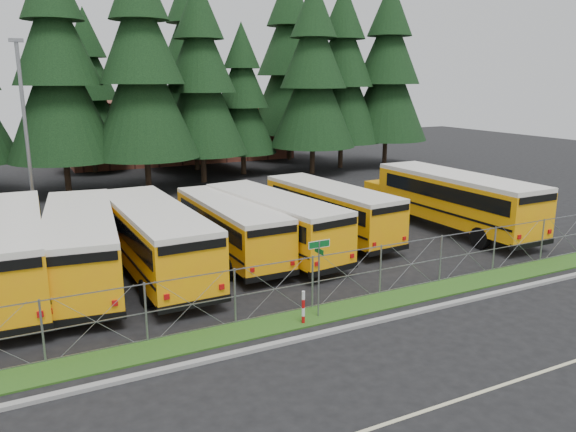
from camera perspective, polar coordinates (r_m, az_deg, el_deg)
The scene contains 26 objects.
ground at distance 22.04m, azimuth 3.47°, elevation -7.95°, with size 120.00×120.00×0.00m, color black.
curb at distance 19.62m, azimuth 8.13°, elevation -10.71°, with size 50.00×0.25×0.12m, color gray.
grass_verge at distance 20.69m, azimuth 5.88°, elevation -9.40°, with size 50.00×1.40×0.06m, color #1B4814.
road_lane_line at distance 16.36m, azimuth 18.41°, elevation -16.82°, with size 50.00×0.12×0.01m, color beige.
chainlink_fence at distance 20.89m, azimuth 4.90°, elevation -6.29°, with size 44.00×0.10×2.00m, color gray, non-canonical shape.
brick_building at distance 60.14m, azimuth -11.10°, elevation 8.57°, with size 22.00×10.00×6.00m, color brown.
bus_1 at distance 24.28m, azimuth -26.69°, elevation -3.47°, with size 2.82×11.96×3.14m, color #FBA707, non-canonical shape.
bus_2 at distance 24.23m, azimuth -20.27°, elevation -3.00°, with size 2.73×11.55×3.03m, color #FBA707, non-canonical shape.
bus_3 at distance 24.38m, azimuth -13.57°, elevation -2.42°, with size 2.72×11.52×3.02m, color #FBA707, non-canonical shape.
bus_4 at distance 26.32m, azimuth -6.13°, elevation -1.27°, with size 2.44×10.34×2.71m, color #FBA707, non-canonical shape.
bus_5 at distance 26.77m, azimuth -1.91°, elevation -0.81°, with size 2.55×10.79×2.83m, color #FBA707, non-canonical shape.
bus_6 at distance 29.51m, azimuth 3.93°, elevation 0.48°, with size 2.50×10.59×2.78m, color #FBA707, non-canonical shape.
bus_east at distance 32.15m, azimuth 16.16°, elevation 1.42°, with size 2.85×12.06×3.16m, color #FBA707, non-canonical shape.
street_sign at distance 19.29m, azimuth 3.16°, elevation -4.72°, with size 0.84×0.55×2.81m.
striped_bollard at distance 19.25m, azimuth 1.57°, elevation -9.31°, with size 0.11×0.11×1.20m, color #B20C0C.
light_standard at distance 32.74m, azimuth -25.08°, elevation 7.84°, with size 0.70×0.35×10.14m.
conifer_3 at distance 42.98m, azimuth -22.35°, elevation 13.27°, with size 7.72×7.72×17.08m, color black, non-canonical shape.
conifer_4 at distance 42.53m, azimuth -14.61°, elevation 13.97°, with size 7.81×7.81×17.27m, color black, non-canonical shape.
conifer_5 at distance 45.44m, azimuth -8.87°, elevation 13.27°, with size 7.15×7.15×15.80m, color black, non-canonical shape.
conifer_6 at distance 49.09m, azimuth -4.66°, elevation 11.67°, with size 5.80×5.80×12.82m, color black, non-canonical shape.
conifer_7 at distance 49.31m, azimuth 2.57°, elevation 13.76°, with size 7.39×7.39×16.35m, color black, non-canonical shape.
conifer_8 at distance 53.03m, azimuth 5.53°, elevation 13.80°, with size 7.47×7.47×16.53m, color black, non-canonical shape.
conifer_9 at distance 54.91m, azimuth 10.11°, elevation 13.92°, with size 7.70×7.70×17.04m, color black, non-canonical shape.
conifer_11 at distance 52.93m, azimuth -19.57°, elevation 11.81°, with size 6.40×6.40×14.14m, color black, non-canonical shape.
conifer_12 at distance 51.99m, azimuth -9.57°, elevation 14.65°, with size 8.27×8.27×18.28m, color black, non-canonical shape.
conifer_13 at distance 58.33m, azimuth 0.16°, elevation 14.98°, with size 8.51×8.51×18.82m, color black, non-canonical shape.
Camera 1 is at (-10.44, -17.63, 8.13)m, focal length 35.00 mm.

